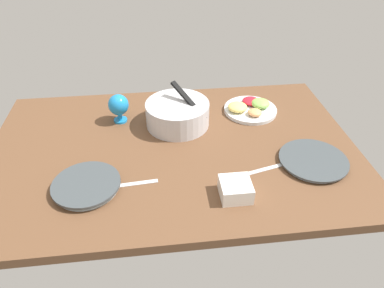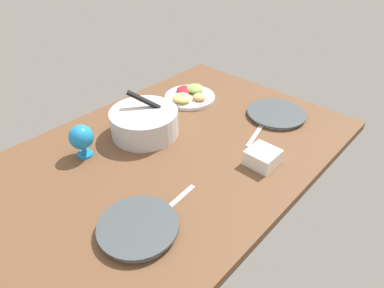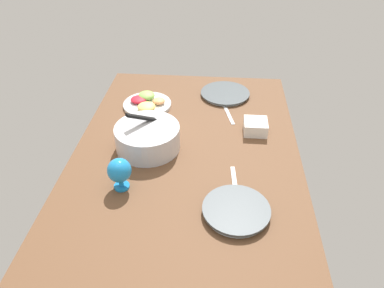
% 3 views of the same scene
% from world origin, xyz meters
% --- Properties ---
extents(ground_plane, '(1.60, 1.04, 0.04)m').
position_xyz_m(ground_plane, '(0.00, 0.00, -0.02)').
color(ground_plane, brown).
extents(dinner_plate_left, '(0.26, 0.26, 0.03)m').
position_xyz_m(dinner_plate_left, '(-0.34, -0.22, 0.01)').
color(dinner_plate_left, silver).
rests_on(dinner_plate_left, ground_plane).
extents(dinner_plate_right, '(0.28, 0.28, 0.02)m').
position_xyz_m(dinner_plate_right, '(0.57, -0.17, 0.01)').
color(dinner_plate_right, silver).
rests_on(dinner_plate_right, ground_plane).
extents(mixing_bowl, '(0.30, 0.30, 0.19)m').
position_xyz_m(mixing_bowl, '(0.04, 0.18, 0.06)').
color(mixing_bowl, silver).
rests_on(mixing_bowl, ground_plane).
extents(fruit_platter, '(0.26, 0.26, 0.06)m').
position_xyz_m(fruit_platter, '(0.41, 0.25, 0.02)').
color(fruit_platter, silver).
rests_on(fruit_platter, ground_plane).
extents(hurricane_glass_blue, '(0.10, 0.10, 0.14)m').
position_xyz_m(hurricane_glass_blue, '(-0.24, 0.24, 0.09)').
color(hurricane_glass_blue, '#1D84CC').
rests_on(hurricane_glass_blue, ground_plane).
extents(square_bowl_white, '(0.11, 0.11, 0.06)m').
position_xyz_m(square_bowl_white, '(0.20, -0.32, 0.04)').
color(square_bowl_white, white).
rests_on(square_bowl_white, ground_plane).
extents(fork_by_left_plate, '(0.18, 0.03, 0.01)m').
position_xyz_m(fork_by_left_plate, '(-0.17, -0.22, 0.00)').
color(fork_by_left_plate, silver).
rests_on(fork_by_left_plate, ground_plane).
extents(fork_by_right_plate, '(0.18, 0.06, 0.01)m').
position_xyz_m(fork_by_right_plate, '(0.35, -0.20, 0.00)').
color(fork_by_right_plate, silver).
rests_on(fork_by_right_plate, ground_plane).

